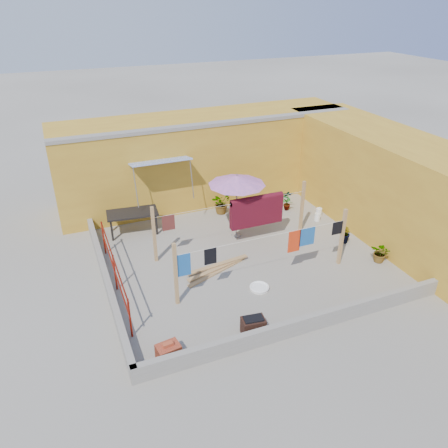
{
  "coord_description": "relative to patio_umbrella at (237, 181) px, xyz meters",
  "views": [
    {
      "loc": [
        -4.8,
        -10.26,
        7.17
      ],
      "look_at": [
        -0.5,
        0.3,
        1.1
      ],
      "focal_mm": 35.0,
      "sensor_mm": 36.0,
      "label": 1
    }
  ],
  "objects": [
    {
      "name": "ground",
      "position": [
        -0.35,
        -1.32,
        -1.96
      ],
      "size": [
        80.0,
        80.0,
        0.0
      ],
      "primitive_type": "plane",
      "color": "#9E998E",
      "rests_on": "ground"
    },
    {
      "name": "wall_back",
      "position": [
        0.14,
        3.38,
        -0.35
      ],
      "size": [
        11.0,
        3.27,
        3.21
      ],
      "color": "gold",
      "rests_on": "ground"
    },
    {
      "name": "wall_right",
      "position": [
        4.85,
        -1.32,
        -0.36
      ],
      "size": [
        2.4,
        9.0,
        3.2
      ],
      "primitive_type": "cube",
      "color": "gold",
      "rests_on": "ground"
    },
    {
      "name": "parapet_front",
      "position": [
        -0.35,
        -4.9,
        -1.74
      ],
      "size": [
        8.3,
        0.16,
        0.44
      ],
      "primitive_type": "cube",
      "color": "gray",
      "rests_on": "ground"
    },
    {
      "name": "parapet_left",
      "position": [
        -4.43,
        -1.32,
        -1.74
      ],
      "size": [
        0.16,
        7.3,
        0.44
      ],
      "primitive_type": "cube",
      "color": "gray",
      "rests_on": "ground"
    },
    {
      "name": "red_railing",
      "position": [
        -4.2,
        -1.52,
        -1.24
      ],
      "size": [
        0.05,
        4.2,
        1.1
      ],
      "color": "maroon",
      "rests_on": "ground"
    },
    {
      "name": "clothesline_rig",
      "position": [
        0.3,
        -0.76,
        -0.94
      ],
      "size": [
        5.09,
        2.35,
        1.8
      ],
      "color": "tan",
      "rests_on": "ground"
    },
    {
      "name": "patio_umbrella",
      "position": [
        0.0,
        0.0,
        0.0
      ],
      "size": [
        2.15,
        2.15,
        2.18
      ],
      "color": "gray",
      "rests_on": "ground"
    },
    {
      "name": "outdoor_table",
      "position": [
        -3.11,
        1.46,
        -1.26
      ],
      "size": [
        1.72,
        0.98,
        0.77
      ],
      "color": "black",
      "rests_on": "ground"
    },
    {
      "name": "brick_stack",
      "position": [
        -3.59,
        -4.52,
        -1.77
      ],
      "size": [
        0.55,
        0.44,
        0.44
      ],
      "color": "#A54126",
      "rests_on": "ground"
    },
    {
      "name": "lumber_pile",
      "position": [
        -1.36,
        -1.7,
        -1.9
      ],
      "size": [
        2.11,
        0.87,
        0.13
      ],
      "color": "tan",
      "rests_on": "ground"
    },
    {
      "name": "brazier",
      "position": [
        -1.54,
        -4.52,
        -1.72
      ],
      "size": [
        0.58,
        0.43,
        0.49
      ],
      "color": "black",
      "rests_on": "ground"
    },
    {
      "name": "white_basin",
      "position": [
        -0.61,
        -2.97,
        -1.91
      ],
      "size": [
        0.54,
        0.54,
        0.09
      ],
      "color": "white",
      "rests_on": "ground"
    },
    {
      "name": "water_jug_a",
      "position": [
        3.35,
        0.19,
        -1.81
      ],
      "size": [
        0.21,
        0.21,
        0.33
      ],
      "color": "white",
      "rests_on": "ground"
    },
    {
      "name": "water_jug_b",
      "position": [
        3.09,
        -0.11,
        -1.82
      ],
      "size": [
        0.2,
        0.2,
        0.31
      ],
      "color": "white",
      "rests_on": "ground"
    },
    {
      "name": "green_hose",
      "position": [
        2.85,
        1.88,
        -1.93
      ],
      "size": [
        0.52,
        0.52,
        0.08
      ],
      "color": "#1B7C28",
      "rests_on": "ground"
    },
    {
      "name": "plant_back_a",
      "position": [
        0.17,
        1.75,
        -1.56
      ],
      "size": [
        0.94,
        0.92,
        0.8
      ],
      "primitive_type": "imported",
      "rotation": [
        0.0,
        0.0,
        0.57
      ],
      "color": "#195A1B",
      "rests_on": "ground"
    },
    {
      "name": "plant_back_b",
      "position": [
        1.72,
        1.22,
        -1.62
      ],
      "size": [
        0.45,
        0.45,
        0.69
      ],
      "primitive_type": "imported",
      "rotation": [
        0.0,
        0.0,
        1.76
      ],
      "color": "#195A1B",
      "rests_on": "ground"
    },
    {
      "name": "plant_right_a",
      "position": [
        2.52,
        1.05,
        -1.56
      ],
      "size": [
        0.49,
        0.41,
        0.8
      ],
      "primitive_type": "imported",
      "rotation": [
        0.0,
        0.0,
        2.78
      ],
      "color": "#195A1B",
      "rests_on": "ground"
    },
    {
      "name": "plant_right_b",
      "position": [
        3.04,
        -1.79,
        -1.62
      ],
      "size": [
        0.41,
        0.45,
        0.69
      ],
      "primitive_type": "imported",
      "rotation": [
        0.0,
        0.0,
        4.41
      ],
      "color": "#195A1B",
      "rests_on": "ground"
    },
    {
      "name": "plant_right_c",
      "position": [
        3.35,
        -3.11,
        -1.65
      ],
      "size": [
        0.71,
        0.74,
        0.63
      ],
      "primitive_type": "imported",
      "rotation": [
        0.0,
        0.0,
        5.23
      ],
      "color": "#195A1B",
      "rests_on": "ground"
    }
  ]
}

